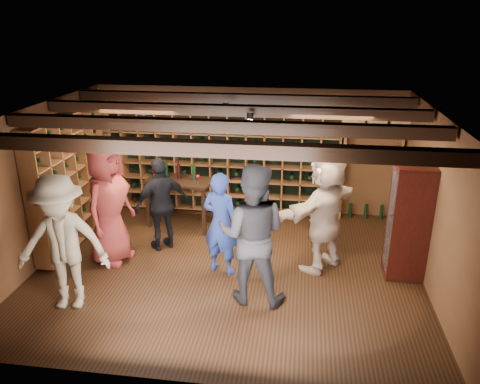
# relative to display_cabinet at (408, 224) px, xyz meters

# --- Properties ---
(ground) EXTENTS (6.00, 6.00, 0.00)m
(ground) POSITION_rel_display_cabinet_xyz_m (-2.71, -0.20, -0.86)
(ground) COLOR black
(ground) RESTS_ON ground
(room_shell) EXTENTS (6.00, 6.00, 6.00)m
(room_shell) POSITION_rel_display_cabinet_xyz_m (-2.71, -0.15, 1.56)
(room_shell) COLOR brown
(room_shell) RESTS_ON ground
(wine_rack_back) EXTENTS (4.65, 0.30, 2.20)m
(wine_rack_back) POSITION_rel_display_cabinet_xyz_m (-3.24, 2.13, 0.29)
(wine_rack_back) COLOR brown
(wine_rack_back) RESTS_ON ground
(wine_rack_left) EXTENTS (0.30, 2.65, 2.20)m
(wine_rack_left) POSITION_rel_display_cabinet_xyz_m (-5.54, 0.62, 0.29)
(wine_rack_left) COLOR brown
(wine_rack_left) RESTS_ON ground
(crate_shelf) EXTENTS (1.20, 0.32, 2.07)m
(crate_shelf) POSITION_rel_display_cabinet_xyz_m (-0.31, 2.12, 0.71)
(crate_shelf) COLOR brown
(crate_shelf) RESTS_ON ground
(display_cabinet) EXTENTS (0.55, 0.50, 1.75)m
(display_cabinet) POSITION_rel_display_cabinet_xyz_m (0.00, 0.00, 0.00)
(display_cabinet) COLOR #330E0A
(display_cabinet) RESTS_ON ground
(man_blue_shirt) EXTENTS (0.69, 0.57, 1.64)m
(man_blue_shirt) POSITION_rel_display_cabinet_xyz_m (-2.79, -0.28, -0.04)
(man_blue_shirt) COLOR navy
(man_blue_shirt) RESTS_ON ground
(man_grey_suit) EXTENTS (1.03, 0.83, 2.01)m
(man_grey_suit) POSITION_rel_display_cabinet_xyz_m (-2.24, -0.96, 0.15)
(man_grey_suit) COLOR black
(man_grey_suit) RESTS_ON ground
(guest_red_floral) EXTENTS (0.83, 1.09, 1.99)m
(guest_red_floral) POSITION_rel_display_cabinet_xyz_m (-4.62, -0.16, 0.14)
(guest_red_floral) COLOR maroon
(guest_red_floral) RESTS_ON ground
(guest_woman_black) EXTENTS (0.97, 0.92, 1.61)m
(guest_woman_black) POSITION_rel_display_cabinet_xyz_m (-3.92, 0.37, -0.05)
(guest_woman_black) COLOR black
(guest_woman_black) RESTS_ON ground
(guest_khaki) EXTENTS (1.32, 0.88, 1.91)m
(guest_khaki) POSITION_rel_display_cabinet_xyz_m (-4.72, -1.48, 0.10)
(guest_khaki) COLOR #807158
(guest_khaki) RESTS_ON ground
(guest_beige) EXTENTS (1.58, 1.77, 1.95)m
(guest_beige) POSITION_rel_display_cabinet_xyz_m (-1.23, 0.07, 0.12)
(guest_beige) COLOR tan
(guest_beige) RESTS_ON ground
(tasting_table) EXTENTS (1.33, 0.84, 1.21)m
(tasting_table) POSITION_rel_display_cabinet_xyz_m (-3.84, 1.30, -0.04)
(tasting_table) COLOR black
(tasting_table) RESTS_ON ground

